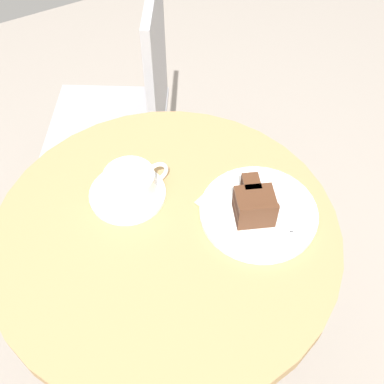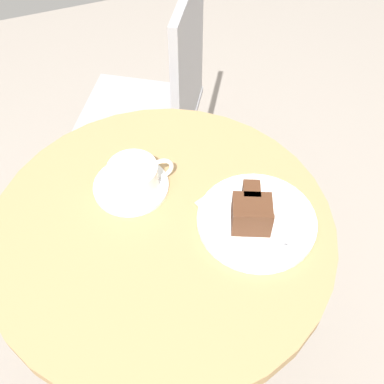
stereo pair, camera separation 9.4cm
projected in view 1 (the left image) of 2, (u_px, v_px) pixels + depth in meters
ground_plane at (176, 364)px, 1.52m from camera, size 4.40×4.40×0.01m
cafe_table at (168, 263)px, 1.04m from camera, size 0.69×0.69×0.75m
saucer at (128, 194)px, 0.99m from camera, size 0.16×0.16×0.01m
coffee_cup at (131, 183)px, 0.96m from camera, size 0.14×0.10×0.06m
teaspoon at (142, 207)px, 0.96m from camera, size 0.09×0.07×0.00m
cake_plate at (259, 212)px, 0.96m from camera, size 0.23×0.23×0.01m
cake_slice at (254, 204)px, 0.92m from camera, size 0.09×0.11×0.06m
fork at (289, 223)px, 0.93m from camera, size 0.08×0.14×0.00m
napkin at (235, 203)px, 0.98m from camera, size 0.15×0.16×0.00m
cafe_chair at (132, 103)px, 1.52m from camera, size 0.52×0.52×0.89m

